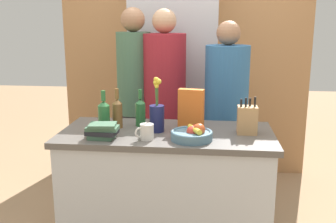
# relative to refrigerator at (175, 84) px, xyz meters

# --- Properties ---
(kitchen_island) EXTENTS (1.43, 0.68, 0.91)m
(kitchen_island) POSITION_rel_refrigerator_xyz_m (0.07, -1.36, -0.56)
(kitchen_island) COLOR silver
(kitchen_island) RESTS_ON ground_plane
(back_wall_wood) EXTENTS (2.63, 0.12, 2.60)m
(back_wall_wood) POSITION_rel_refrigerator_xyz_m (0.07, 0.36, 0.28)
(back_wall_wood) COLOR #AD7A4C
(back_wall_wood) RESTS_ON ground_plane
(refrigerator) EXTENTS (0.83, 0.62, 2.05)m
(refrigerator) POSITION_rel_refrigerator_xyz_m (0.00, 0.00, 0.00)
(refrigerator) COLOR #B7B7BC
(refrigerator) RESTS_ON ground_plane
(fruit_bowl) EXTENTS (0.26, 0.26, 0.11)m
(fruit_bowl) POSITION_rel_refrigerator_xyz_m (0.25, -1.53, -0.07)
(fruit_bowl) COLOR slate
(fruit_bowl) RESTS_ON kitchen_island
(knife_block) EXTENTS (0.13, 0.11, 0.25)m
(knife_block) POSITION_rel_refrigerator_xyz_m (0.61, -1.35, -0.01)
(knife_block) COLOR tan
(knife_block) RESTS_ON kitchen_island
(flower_vase) EXTENTS (0.10, 0.10, 0.37)m
(flower_vase) POSITION_rel_refrigerator_xyz_m (0.01, -1.37, 0.00)
(flower_vase) COLOR #191E4C
(flower_vase) RESTS_ON kitchen_island
(cereal_box) EXTENTS (0.18, 0.09, 0.28)m
(cereal_box) POSITION_rel_refrigerator_xyz_m (0.23, -1.27, 0.03)
(cereal_box) COLOR orange
(cereal_box) RESTS_ON kitchen_island
(coffee_mug) EXTENTS (0.12, 0.09, 0.10)m
(coffee_mug) POSITION_rel_refrigerator_xyz_m (-0.03, -1.56, -0.06)
(coffee_mug) COLOR silver
(coffee_mug) RESTS_ON kitchen_island
(book_stack) EXTENTS (0.20, 0.15, 0.10)m
(book_stack) POSITION_rel_refrigerator_xyz_m (-0.32, -1.56, -0.06)
(book_stack) COLOR #3D6047
(book_stack) RESTS_ON kitchen_island
(bottle_oil) EXTENTS (0.07, 0.07, 0.26)m
(bottle_oil) POSITION_rel_refrigerator_xyz_m (-0.13, -1.23, -0.01)
(bottle_oil) COLOR #286633
(bottle_oil) RESTS_ON kitchen_island
(bottle_vinegar) EXTENTS (0.08, 0.08, 0.27)m
(bottle_vinegar) POSITION_rel_refrigerator_xyz_m (-0.36, -1.37, -0.00)
(bottle_vinegar) COLOR #286633
(bottle_vinegar) RESTS_ON kitchen_island
(bottle_wine) EXTENTS (0.07, 0.07, 0.28)m
(bottle_wine) POSITION_rel_refrigerator_xyz_m (-0.28, -1.30, 0.00)
(bottle_wine) COLOR brown
(bottle_wine) RESTS_ON kitchen_island
(person_at_sink) EXTENTS (0.29, 0.29, 1.76)m
(person_at_sink) POSITION_rel_refrigerator_xyz_m (-0.30, -0.57, -0.02)
(person_at_sink) COLOR #383842
(person_at_sink) RESTS_ON ground_plane
(person_in_blue) EXTENTS (0.37, 0.37, 1.74)m
(person_in_blue) POSITION_rel_refrigerator_xyz_m (-0.03, -0.60, -0.04)
(person_in_blue) COLOR #383842
(person_in_blue) RESTS_ON ground_plane
(person_in_red_tee) EXTENTS (0.36, 0.36, 1.65)m
(person_in_red_tee) POSITION_rel_refrigerator_xyz_m (0.49, -0.72, -0.10)
(person_in_red_tee) COLOR #383842
(person_in_red_tee) RESTS_ON ground_plane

